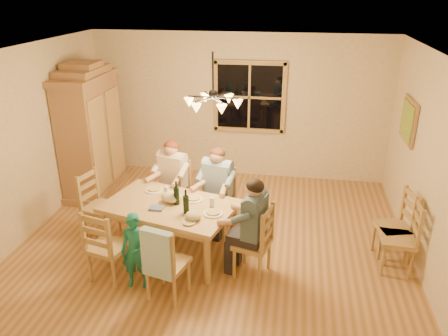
% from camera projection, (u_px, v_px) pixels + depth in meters
% --- Properties ---
extents(floor, '(5.50, 5.50, 0.00)m').
position_uv_depth(floor, '(215.00, 240.00, 6.40)').
color(floor, olive).
rests_on(floor, ground).
extents(ceiling, '(5.50, 5.00, 0.02)m').
position_uv_depth(ceiling, '(213.00, 52.00, 5.35)').
color(ceiling, white).
rests_on(ceiling, wall_back).
extents(wall_back, '(5.50, 0.02, 2.70)m').
position_uv_depth(wall_back, '(239.00, 107.00, 8.15)').
color(wall_back, '#C0B287').
rests_on(wall_back, floor).
extents(wall_left, '(0.02, 5.00, 2.70)m').
position_uv_depth(wall_left, '(27.00, 143.00, 6.30)').
color(wall_left, '#C0B287').
rests_on(wall_left, floor).
extents(wall_right, '(0.02, 5.00, 2.70)m').
position_uv_depth(wall_right, '(429.00, 167.00, 5.46)').
color(wall_right, '#C0B287').
rests_on(wall_right, floor).
extents(window, '(1.30, 0.06, 1.30)m').
position_uv_depth(window, '(249.00, 97.00, 8.01)').
color(window, black).
rests_on(window, wall_back).
extents(painting, '(0.06, 0.78, 0.64)m').
position_uv_depth(painting, '(408.00, 121.00, 6.46)').
color(painting, olive).
rests_on(painting, wall_right).
extents(chandelier, '(0.77, 0.68, 0.71)m').
position_uv_depth(chandelier, '(213.00, 101.00, 5.60)').
color(chandelier, black).
rests_on(chandelier, ceiling).
extents(armoire, '(0.66, 1.40, 2.30)m').
position_uv_depth(armoire, '(91.00, 135.00, 7.56)').
color(armoire, olive).
rests_on(armoire, floor).
extents(dining_table, '(1.91, 1.43, 0.76)m').
position_uv_depth(dining_table, '(170.00, 211.00, 5.85)').
color(dining_table, tan).
rests_on(dining_table, floor).
extents(chair_far_left, '(0.53, 0.52, 0.99)m').
position_uv_depth(chair_far_left, '(174.00, 203.00, 6.83)').
color(chair_far_left, '#A27F47').
rests_on(chair_far_left, floor).
extents(chair_far_right, '(0.53, 0.52, 0.99)m').
position_uv_depth(chair_far_right, '(218.00, 213.00, 6.54)').
color(chair_far_right, '#A27F47').
rests_on(chair_far_right, floor).
extents(chair_near_left, '(0.53, 0.52, 0.99)m').
position_uv_depth(chair_near_left, '(110.00, 257.00, 5.47)').
color(chair_near_left, '#A27F47').
rests_on(chair_near_left, floor).
extents(chair_near_right, '(0.53, 0.52, 0.99)m').
position_uv_depth(chair_near_right, '(168.00, 274.00, 5.15)').
color(chair_near_right, '#A27F47').
rests_on(chair_near_right, floor).
extents(chair_end_left, '(0.52, 0.53, 0.99)m').
position_uv_depth(chair_end_left, '(102.00, 217.00, 6.43)').
color(chair_end_left, '#A27F47').
rests_on(chair_end_left, floor).
extents(chair_end_right, '(0.52, 0.53, 0.99)m').
position_uv_depth(chair_end_right, '(252.00, 253.00, 5.55)').
color(chair_end_right, '#A27F47').
rests_on(chair_end_right, floor).
extents(adult_woman, '(0.47, 0.50, 0.87)m').
position_uv_depth(adult_woman, '(172.00, 172.00, 6.62)').
color(adult_woman, beige).
rests_on(adult_woman, floor).
extents(adult_plaid_man, '(0.47, 0.50, 0.87)m').
position_uv_depth(adult_plaid_man, '(217.00, 180.00, 6.34)').
color(adult_plaid_man, '#305984').
rests_on(adult_plaid_man, floor).
extents(adult_slate_man, '(0.50, 0.47, 0.87)m').
position_uv_depth(adult_slate_man, '(253.00, 216.00, 5.34)').
color(adult_slate_man, '#445A6D').
rests_on(adult_slate_man, floor).
extents(towel, '(0.39, 0.19, 0.58)m').
position_uv_depth(towel, '(158.00, 254.00, 4.84)').
color(towel, '#96BBCB').
rests_on(towel, chair_near_right).
extents(wine_bottle_a, '(0.08, 0.08, 0.33)m').
position_uv_depth(wine_bottle_a, '(176.00, 193.00, 5.75)').
color(wine_bottle_a, black).
rests_on(wine_bottle_a, dining_table).
extents(wine_bottle_b, '(0.08, 0.08, 0.33)m').
position_uv_depth(wine_bottle_b, '(186.00, 201.00, 5.52)').
color(wine_bottle_b, black).
rests_on(wine_bottle_b, dining_table).
extents(plate_woman, '(0.26, 0.26, 0.02)m').
position_uv_depth(plate_woman, '(155.00, 190.00, 6.18)').
color(plate_woman, white).
rests_on(plate_woman, dining_table).
extents(plate_plaid, '(0.26, 0.26, 0.02)m').
position_uv_depth(plate_plaid, '(194.00, 199.00, 5.92)').
color(plate_plaid, white).
rests_on(plate_plaid, dining_table).
extents(plate_slate, '(0.26, 0.26, 0.02)m').
position_uv_depth(plate_slate, '(213.00, 213.00, 5.56)').
color(plate_slate, white).
rests_on(plate_slate, dining_table).
extents(wine_glass_a, '(0.06, 0.06, 0.14)m').
position_uv_depth(wine_glass_a, '(166.00, 191.00, 6.02)').
color(wine_glass_a, silver).
rests_on(wine_glass_a, dining_table).
extents(wine_glass_b, '(0.06, 0.06, 0.14)m').
position_uv_depth(wine_glass_b, '(212.00, 202.00, 5.71)').
color(wine_glass_b, silver).
rests_on(wine_glass_b, dining_table).
extents(cap, '(0.20, 0.20, 0.11)m').
position_uv_depth(cap, '(193.00, 216.00, 5.41)').
color(cap, tan).
rests_on(cap, dining_table).
extents(napkin, '(0.21, 0.18, 0.03)m').
position_uv_depth(napkin, '(157.00, 208.00, 5.68)').
color(napkin, '#54669A').
rests_on(napkin, dining_table).
extents(cloth_bundle, '(0.28, 0.22, 0.15)m').
position_uv_depth(cloth_bundle, '(172.00, 197.00, 5.84)').
color(cloth_bundle, '#C0B68B').
rests_on(cloth_bundle, dining_table).
extents(child, '(0.39, 0.29, 0.99)m').
position_uv_depth(child, '(136.00, 251.00, 5.26)').
color(child, '#1A786E').
rests_on(child, floor).
extents(chair_spare_front, '(0.44, 0.46, 0.99)m').
position_uv_depth(chair_spare_front, '(396.00, 249.00, 5.64)').
color(chair_spare_front, '#A27F47').
rests_on(chair_spare_front, floor).
extents(chair_spare_back, '(0.52, 0.54, 0.99)m').
position_uv_depth(chair_spare_back, '(392.00, 238.00, 5.89)').
color(chair_spare_back, '#A27F47').
rests_on(chair_spare_back, floor).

